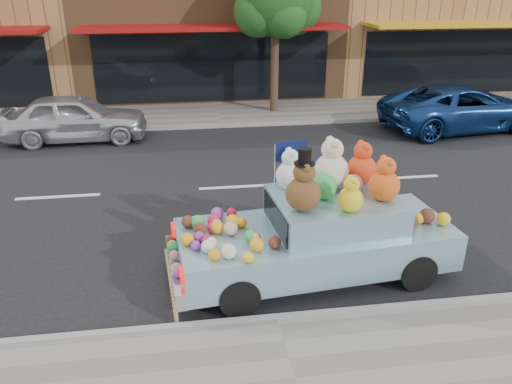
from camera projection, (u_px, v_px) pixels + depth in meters
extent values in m
plane|color=black|center=(238.00, 187.00, 11.54)|extent=(120.00, 120.00, 0.00)
cube|color=gray|center=(218.00, 114.00, 17.42)|extent=(60.00, 3.00, 0.12)
cube|color=gray|center=(277.00, 320.00, 6.97)|extent=(60.00, 0.12, 0.13)
cube|color=gray|center=(221.00, 126.00, 16.05)|extent=(60.00, 0.12, 0.13)
cube|color=brown|center=(206.00, 2.00, 21.05)|extent=(10.00, 8.00, 7.00)
cube|color=black|center=(214.00, 68.00, 18.23)|extent=(8.50, 0.06, 2.40)
cube|color=maroon|center=(214.00, 27.00, 16.83)|extent=(9.00, 1.80, 0.12)
cube|color=#9F7142|center=(429.00, 0.00, 22.36)|extent=(10.00, 8.00, 7.00)
cube|color=black|center=(469.00, 62.00, 19.54)|extent=(8.50, 0.06, 2.40)
cube|color=gold|center=(488.00, 24.00, 18.14)|extent=(9.00, 1.80, 0.12)
cylinder|color=#38281C|center=(275.00, 68.00, 17.07)|extent=(0.28, 0.28, 3.20)
sphere|color=#144616|center=(294.00, 8.00, 16.67)|extent=(1.80, 1.80, 1.80)
sphere|color=#144616|center=(258.00, 12.00, 16.08)|extent=(1.60, 1.60, 1.60)
sphere|color=#144616|center=(285.00, 16.00, 15.87)|extent=(1.40, 1.40, 1.40)
sphere|color=#144616|center=(263.00, 4.00, 16.77)|extent=(1.60, 1.60, 1.60)
imported|color=silver|center=(75.00, 118.00, 14.54)|extent=(4.08, 1.69, 1.38)
imported|color=navy|center=(461.00, 108.00, 15.63)|extent=(5.30, 2.98, 1.40)
cylinder|color=black|center=(417.00, 272.00, 7.67)|extent=(0.62, 0.26, 0.60)
cylinder|color=black|center=(372.00, 226.00, 9.07)|extent=(0.62, 0.26, 0.60)
cylinder|color=black|center=(239.00, 297.00, 7.07)|extent=(0.62, 0.26, 0.60)
cylinder|color=black|center=(220.00, 244.00, 8.46)|extent=(0.62, 0.26, 0.60)
cube|color=#83AFC4|center=(315.00, 244.00, 7.97)|extent=(4.44, 2.10, 0.60)
cube|color=#83AFC4|center=(334.00, 211.00, 7.81)|extent=(2.03, 1.67, 0.50)
cube|color=silver|center=(175.00, 269.00, 7.55)|extent=(0.33, 1.79, 0.26)
cube|color=red|center=(182.00, 275.00, 6.83)|extent=(0.09, 0.28, 0.16)
cube|color=red|center=(173.00, 230.00, 8.04)|extent=(0.09, 0.28, 0.16)
cube|color=black|center=(276.00, 217.00, 7.61)|extent=(0.16, 1.30, 0.40)
sphere|color=#553518|center=(303.00, 194.00, 7.16)|extent=(0.51, 0.51, 0.51)
sphere|color=#553518|center=(304.00, 172.00, 7.03)|extent=(0.32, 0.32, 0.32)
sphere|color=#553518|center=(306.00, 168.00, 6.89)|extent=(0.12, 0.12, 0.12)
sphere|color=#553518|center=(303.00, 163.00, 7.09)|extent=(0.12, 0.12, 0.12)
cylinder|color=black|center=(304.00, 163.00, 6.98)|extent=(0.30, 0.30, 0.02)
cylinder|color=black|center=(305.00, 156.00, 6.93)|extent=(0.19, 0.19, 0.22)
sphere|color=beige|center=(331.00, 171.00, 7.93)|extent=(0.57, 0.57, 0.57)
sphere|color=beige|center=(332.00, 149.00, 7.78)|extent=(0.35, 0.35, 0.35)
sphere|color=beige|center=(335.00, 145.00, 7.62)|extent=(0.13, 0.13, 0.13)
sphere|color=beige|center=(331.00, 140.00, 7.85)|extent=(0.13, 0.13, 0.13)
sphere|color=#D74A14|center=(384.00, 186.00, 7.49)|extent=(0.47, 0.47, 0.47)
sphere|color=#D74A14|center=(386.00, 167.00, 7.37)|extent=(0.29, 0.29, 0.29)
sphere|color=#D74A14|center=(390.00, 163.00, 7.24)|extent=(0.11, 0.11, 0.11)
sphere|color=#D74A14|center=(384.00, 158.00, 7.43)|extent=(0.11, 0.11, 0.11)
sphere|color=red|center=(361.00, 169.00, 8.10)|extent=(0.49, 0.49, 0.49)
sphere|color=red|center=(363.00, 151.00, 7.98)|extent=(0.30, 0.30, 0.30)
sphere|color=red|center=(366.00, 147.00, 7.85)|extent=(0.11, 0.11, 0.11)
sphere|color=red|center=(361.00, 143.00, 8.04)|extent=(0.11, 0.11, 0.11)
sphere|color=silver|center=(290.00, 176.00, 7.90)|extent=(0.46, 0.46, 0.46)
sphere|color=silver|center=(290.00, 158.00, 7.78)|extent=(0.28, 0.28, 0.28)
sphere|color=silver|center=(292.00, 155.00, 7.65)|extent=(0.11, 0.11, 0.11)
sphere|color=silver|center=(289.00, 150.00, 7.83)|extent=(0.11, 0.11, 0.11)
sphere|color=yellow|center=(350.00, 200.00, 7.15)|extent=(0.37, 0.37, 0.37)
sphere|color=yellow|center=(352.00, 184.00, 7.06)|extent=(0.23, 0.23, 0.23)
sphere|color=yellow|center=(354.00, 182.00, 6.96)|extent=(0.09, 0.09, 0.09)
sphere|color=yellow|center=(350.00, 177.00, 7.10)|extent=(0.09, 0.09, 0.09)
sphere|color=green|center=(324.00, 187.00, 7.60)|extent=(0.40, 0.40, 0.40)
sphere|color=#D46A79|center=(353.00, 184.00, 7.76)|extent=(0.32, 0.32, 0.32)
sphere|color=red|center=(213.00, 224.00, 7.80)|extent=(0.15, 0.15, 0.15)
sphere|color=#502417|center=(200.00, 229.00, 7.57)|extent=(0.20, 0.20, 0.20)
sphere|color=orange|center=(242.00, 222.00, 7.82)|extent=(0.17, 0.17, 0.17)
sphere|color=orange|center=(217.00, 227.00, 7.62)|extent=(0.21, 0.21, 0.21)
sphere|color=orange|center=(257.00, 244.00, 7.13)|extent=(0.21, 0.21, 0.21)
sphere|color=red|center=(231.00, 213.00, 8.13)|extent=(0.17, 0.17, 0.17)
sphere|color=orange|center=(187.00, 239.00, 7.28)|extent=(0.19, 0.19, 0.19)
sphere|color=orange|center=(232.00, 221.00, 7.80)|extent=(0.22, 0.22, 0.22)
sphere|color=silver|center=(216.00, 226.00, 7.69)|extent=(0.19, 0.19, 0.19)
sphere|color=green|center=(198.00, 222.00, 7.78)|extent=(0.21, 0.21, 0.21)
sphere|color=#502417|center=(275.00, 242.00, 7.21)|extent=(0.19, 0.19, 0.19)
sphere|color=green|center=(251.00, 236.00, 7.38)|extent=(0.19, 0.19, 0.19)
sphere|color=red|center=(213.00, 227.00, 7.64)|extent=(0.19, 0.19, 0.19)
sphere|color=orange|center=(214.00, 255.00, 6.90)|extent=(0.17, 0.17, 0.17)
sphere|color=beige|center=(208.00, 246.00, 7.08)|extent=(0.20, 0.20, 0.20)
sphere|color=beige|center=(229.00, 251.00, 6.94)|extent=(0.22, 0.22, 0.22)
sphere|color=#D46A79|center=(229.00, 250.00, 7.04)|extent=(0.14, 0.14, 0.14)
sphere|color=#502417|center=(188.00, 222.00, 7.81)|extent=(0.20, 0.20, 0.20)
sphere|color=beige|center=(211.00, 242.00, 7.24)|extent=(0.16, 0.16, 0.16)
sphere|color=#7C3092|center=(199.00, 237.00, 7.39)|extent=(0.16, 0.16, 0.16)
sphere|color=#D46A79|center=(255.00, 237.00, 7.36)|extent=(0.17, 0.17, 0.17)
sphere|color=#7C3092|center=(217.00, 213.00, 8.06)|extent=(0.21, 0.21, 0.21)
sphere|color=#F0AC1A|center=(248.00, 257.00, 6.85)|extent=(0.16, 0.16, 0.16)
sphere|color=red|center=(214.00, 221.00, 7.83)|extent=(0.21, 0.21, 0.21)
sphere|color=red|center=(207.00, 241.00, 7.27)|extent=(0.17, 0.17, 0.17)
sphere|color=#7C3092|center=(196.00, 245.00, 7.17)|extent=(0.15, 0.15, 0.15)
sphere|color=#D8A88C|center=(230.00, 228.00, 7.55)|extent=(0.22, 0.22, 0.22)
sphere|color=#7C3092|center=(177.00, 273.00, 7.10)|extent=(0.14, 0.14, 0.14)
sphere|color=green|center=(173.00, 246.00, 7.76)|extent=(0.18, 0.18, 0.18)
sphere|color=#F0AC1A|center=(172.00, 245.00, 7.81)|extent=(0.16, 0.16, 0.16)
sphere|color=#D46A79|center=(174.00, 255.00, 7.53)|extent=(0.15, 0.15, 0.15)
sphere|color=#7C3092|center=(171.00, 240.00, 8.00)|extent=(0.13, 0.13, 0.13)
sphere|color=#937D51|center=(176.00, 268.00, 7.19)|extent=(0.16, 0.16, 0.16)
sphere|color=#502417|center=(171.00, 239.00, 7.99)|extent=(0.16, 0.16, 0.16)
sphere|color=#D46A79|center=(172.00, 244.00, 7.88)|extent=(0.13, 0.13, 0.13)
sphere|color=#F0AC1A|center=(419.00, 218.00, 7.93)|extent=(0.18, 0.18, 0.18)
sphere|color=#502417|center=(410.00, 221.00, 7.77)|extent=(0.25, 0.25, 0.25)
sphere|color=#F0AC1A|center=(444.00, 219.00, 7.86)|extent=(0.22, 0.22, 0.22)
sphere|color=#502417|center=(427.00, 216.00, 7.93)|extent=(0.25, 0.25, 0.25)
cylinder|color=#997A54|center=(176.00, 317.00, 6.87)|extent=(0.06, 0.06, 0.17)
sphere|color=#997A54|center=(176.00, 311.00, 6.83)|extent=(0.07, 0.07, 0.07)
cylinder|color=#997A54|center=(176.00, 313.00, 6.95)|extent=(0.06, 0.06, 0.17)
sphere|color=#997A54|center=(175.00, 308.00, 6.91)|extent=(0.07, 0.07, 0.07)
cylinder|color=#997A54|center=(175.00, 309.00, 7.03)|extent=(0.06, 0.06, 0.17)
sphere|color=#997A54|center=(175.00, 304.00, 6.99)|extent=(0.07, 0.07, 0.07)
cylinder|color=#997A54|center=(175.00, 306.00, 7.11)|extent=(0.06, 0.06, 0.17)
sphere|color=#997A54|center=(174.00, 300.00, 7.07)|extent=(0.07, 0.07, 0.07)
cylinder|color=#997A54|center=(174.00, 302.00, 7.19)|extent=(0.06, 0.06, 0.17)
sphere|color=#997A54|center=(174.00, 296.00, 7.15)|extent=(0.07, 0.07, 0.07)
cylinder|color=#997A54|center=(173.00, 298.00, 7.27)|extent=(0.06, 0.06, 0.17)
sphere|color=#997A54|center=(173.00, 293.00, 7.23)|extent=(0.07, 0.07, 0.07)
cylinder|color=#997A54|center=(173.00, 295.00, 7.35)|extent=(0.06, 0.06, 0.17)
sphere|color=#997A54|center=(173.00, 289.00, 7.31)|extent=(0.07, 0.07, 0.07)
cylinder|color=#997A54|center=(172.00, 291.00, 7.43)|extent=(0.06, 0.06, 0.17)
sphere|color=#997A54|center=(172.00, 286.00, 7.39)|extent=(0.07, 0.07, 0.07)
cylinder|color=#997A54|center=(172.00, 288.00, 7.51)|extent=(0.06, 0.06, 0.17)
sphere|color=#997A54|center=(172.00, 283.00, 7.47)|extent=(0.07, 0.07, 0.07)
cylinder|color=#997A54|center=(171.00, 285.00, 7.58)|extent=(0.06, 0.06, 0.17)
sphere|color=#997A54|center=(171.00, 280.00, 7.55)|extent=(0.07, 0.07, 0.07)
cylinder|color=#997A54|center=(171.00, 282.00, 7.66)|extent=(0.06, 0.06, 0.17)
sphere|color=#997A54|center=(171.00, 276.00, 7.63)|extent=(0.07, 0.07, 0.07)
cylinder|color=#997A54|center=(170.00, 278.00, 7.74)|extent=(0.06, 0.06, 0.17)
sphere|color=#997A54|center=(170.00, 273.00, 7.71)|extent=(0.07, 0.07, 0.07)
cylinder|color=#997A54|center=(170.00, 275.00, 7.82)|extent=(0.06, 0.06, 0.17)
sphere|color=#997A54|center=(170.00, 270.00, 7.79)|extent=(0.07, 0.07, 0.07)
cylinder|color=#997A54|center=(170.00, 272.00, 7.90)|extent=(0.06, 0.06, 0.17)
sphere|color=#997A54|center=(169.00, 267.00, 7.87)|extent=(0.07, 0.07, 0.07)
cylinder|color=#997A54|center=(169.00, 269.00, 7.98)|extent=(0.06, 0.06, 0.17)
sphere|color=#997A54|center=(169.00, 264.00, 7.95)|extent=(0.07, 0.07, 0.07)
cylinder|color=#997A54|center=(169.00, 266.00, 8.06)|extent=(0.06, 0.06, 0.17)
sphere|color=#997A54|center=(168.00, 261.00, 8.03)|extent=(0.07, 0.07, 0.07)
cylinder|color=#997A54|center=(168.00, 264.00, 8.14)|extent=(0.06, 0.06, 0.17)
sphere|color=#997A54|center=(168.00, 259.00, 8.11)|extent=(0.07, 0.07, 0.07)
cylinder|color=#997A54|center=(168.00, 261.00, 8.22)|extent=(0.06, 0.06, 0.17)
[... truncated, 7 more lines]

